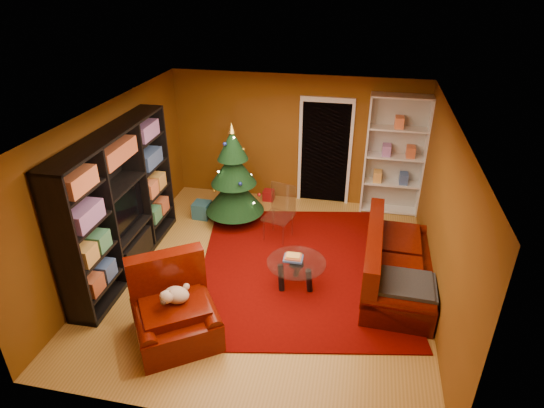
% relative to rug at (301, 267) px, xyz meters
% --- Properties ---
extents(floor, '(5.00, 5.50, 0.05)m').
position_rel_rug_xyz_m(floor, '(-0.51, -0.25, -0.04)').
color(floor, '#AB792F').
rests_on(floor, ground).
extents(ceiling, '(5.00, 5.50, 0.05)m').
position_rel_rug_xyz_m(ceiling, '(-0.51, -0.25, 2.61)').
color(ceiling, silver).
rests_on(ceiling, wall_back).
extents(wall_back, '(5.00, 0.05, 2.60)m').
position_rel_rug_xyz_m(wall_back, '(-0.51, 2.52, 1.29)').
color(wall_back, brown).
rests_on(wall_back, ground).
extents(wall_left, '(0.05, 5.50, 2.60)m').
position_rel_rug_xyz_m(wall_left, '(-3.04, -0.25, 1.29)').
color(wall_left, brown).
rests_on(wall_left, ground).
extents(wall_right, '(0.05, 5.50, 2.60)m').
position_rel_rug_xyz_m(wall_right, '(2.01, -0.25, 1.29)').
color(wall_right, brown).
rests_on(wall_right, ground).
extents(doorway, '(1.06, 0.60, 2.16)m').
position_rel_rug_xyz_m(doorway, '(0.09, 2.48, 1.04)').
color(doorway, black).
rests_on(doorway, floor).
extents(rug, '(3.87, 4.30, 0.02)m').
position_rel_rug_xyz_m(rug, '(0.00, 0.00, 0.00)').
color(rug, '#5B0401').
rests_on(rug, floor).
extents(media_unit, '(0.52, 2.99, 2.29)m').
position_rel_rug_xyz_m(media_unit, '(-2.79, -0.48, 1.13)').
color(media_unit, black).
rests_on(media_unit, floor).
extents(christmas_tree, '(1.15, 1.15, 1.98)m').
position_rel_rug_xyz_m(christmas_tree, '(-1.47, 1.27, 0.95)').
color(christmas_tree, black).
rests_on(christmas_tree, floor).
extents(gift_box_teal, '(0.33, 0.33, 0.32)m').
position_rel_rug_xyz_m(gift_box_teal, '(-2.15, 1.29, 0.15)').
color(gift_box_teal, '#215368').
rests_on(gift_box_teal, floor).
extents(gift_box_red, '(0.22, 0.22, 0.22)m').
position_rel_rug_xyz_m(gift_box_red, '(-1.03, 2.27, 0.10)').
color(gift_box_red, maroon).
rests_on(gift_box_red, floor).
extents(white_bookshelf, '(1.11, 0.40, 2.40)m').
position_rel_rug_xyz_m(white_bookshelf, '(1.44, 2.32, 1.16)').
color(white_bookshelf, white).
rests_on(white_bookshelf, floor).
extents(armchair, '(1.56, 1.56, 0.88)m').
position_rel_rug_xyz_m(armchair, '(-1.37, -1.89, 0.43)').
color(armchair, '#430A02').
rests_on(armchair, rug).
extents(dog, '(0.50, 0.47, 0.29)m').
position_rel_rug_xyz_m(dog, '(-1.36, -1.82, 0.64)').
color(dog, beige).
rests_on(dog, armchair).
extents(sofa, '(1.06, 2.22, 0.94)m').
position_rel_rug_xyz_m(sofa, '(1.51, -0.15, 0.46)').
color(sofa, '#430A02').
rests_on(sofa, rug).
extents(coffee_table, '(0.91, 0.91, 0.56)m').
position_rel_rug_xyz_m(coffee_table, '(-0.00, -0.50, 0.22)').
color(coffee_table, gray).
rests_on(coffee_table, rug).
extents(acrylic_chair, '(0.59, 0.62, 0.92)m').
position_rel_rug_xyz_m(acrylic_chair, '(-0.53, 0.79, 0.45)').
color(acrylic_chair, '#66605B').
rests_on(acrylic_chair, rug).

